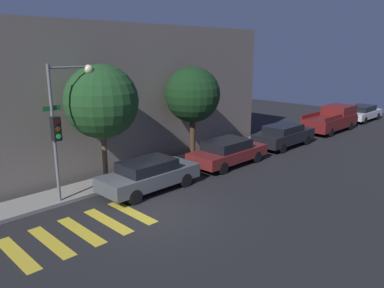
{
  "coord_description": "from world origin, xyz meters",
  "views": [
    {
      "loc": [
        -8.03,
        -9.91,
        5.88
      ],
      "look_at": [
        4.0,
        2.1,
        1.6
      ],
      "focal_mm": 35.0,
      "sensor_mm": 36.0,
      "label": 1
    }
  ],
  "objects_px": {
    "sedan_far_end": "(284,135)",
    "tree_midblock": "(193,95)",
    "sedan_near_corner": "(149,174)",
    "pickup_truck": "(332,119)",
    "traffic_light_pole": "(63,115)",
    "tree_near_corner": "(102,102)",
    "sedan_middle": "(228,152)",
    "sedan_tail_of_row": "(362,113)"
  },
  "relations": [
    {
      "from": "sedan_far_end",
      "to": "pickup_truck",
      "type": "relative_size",
      "value": 0.86
    },
    {
      "from": "sedan_near_corner",
      "to": "sedan_middle",
      "type": "height_order",
      "value": "sedan_near_corner"
    },
    {
      "from": "pickup_truck",
      "to": "traffic_light_pole",
      "type": "bearing_deg",
      "value": 176.43
    },
    {
      "from": "sedan_near_corner",
      "to": "sedan_far_end",
      "type": "relative_size",
      "value": 0.97
    },
    {
      "from": "sedan_near_corner",
      "to": "pickup_truck",
      "type": "distance_m",
      "value": 17.35
    },
    {
      "from": "sedan_near_corner",
      "to": "tree_midblock",
      "type": "height_order",
      "value": "tree_midblock"
    },
    {
      "from": "sedan_near_corner",
      "to": "sedan_middle",
      "type": "distance_m",
      "value": 5.26
    },
    {
      "from": "sedan_near_corner",
      "to": "tree_midblock",
      "type": "xyz_separation_m",
      "value": [
        4.42,
        1.77,
        2.88
      ]
    },
    {
      "from": "sedan_far_end",
      "to": "tree_near_corner",
      "type": "height_order",
      "value": "tree_near_corner"
    },
    {
      "from": "sedan_near_corner",
      "to": "tree_near_corner",
      "type": "height_order",
      "value": "tree_near_corner"
    },
    {
      "from": "traffic_light_pole",
      "to": "tree_near_corner",
      "type": "bearing_deg",
      "value": 14.1
    },
    {
      "from": "sedan_tail_of_row",
      "to": "tree_near_corner",
      "type": "relative_size",
      "value": 0.85
    },
    {
      "from": "sedan_middle",
      "to": "tree_near_corner",
      "type": "distance_m",
      "value": 7.19
    },
    {
      "from": "sedan_middle",
      "to": "sedan_tail_of_row",
      "type": "xyz_separation_m",
      "value": [
        17.88,
        0.0,
        -0.02
      ]
    },
    {
      "from": "tree_near_corner",
      "to": "tree_midblock",
      "type": "height_order",
      "value": "tree_near_corner"
    },
    {
      "from": "pickup_truck",
      "to": "tree_midblock",
      "type": "height_order",
      "value": "tree_midblock"
    },
    {
      "from": "sedan_far_end",
      "to": "tree_midblock",
      "type": "xyz_separation_m",
      "value": [
        -6.27,
        1.77,
        2.86
      ]
    },
    {
      "from": "sedan_near_corner",
      "to": "sedan_middle",
      "type": "xyz_separation_m",
      "value": [
        5.26,
        0.0,
        -0.01
      ]
    },
    {
      "from": "pickup_truck",
      "to": "tree_midblock",
      "type": "bearing_deg",
      "value": 172.21
    },
    {
      "from": "pickup_truck",
      "to": "tree_near_corner",
      "type": "xyz_separation_m",
      "value": [
        -18.37,
        1.77,
        2.87
      ]
    },
    {
      "from": "pickup_truck",
      "to": "tree_near_corner",
      "type": "distance_m",
      "value": 18.68
    },
    {
      "from": "traffic_light_pole",
      "to": "sedan_middle",
      "type": "xyz_separation_m",
      "value": [
        8.27,
        -1.27,
        -2.78
      ]
    },
    {
      "from": "sedan_middle",
      "to": "sedan_tail_of_row",
      "type": "distance_m",
      "value": 17.88
    },
    {
      "from": "sedan_tail_of_row",
      "to": "tree_midblock",
      "type": "distance_m",
      "value": 19.03
    },
    {
      "from": "traffic_light_pole",
      "to": "pickup_truck",
      "type": "bearing_deg",
      "value": -3.57
    },
    {
      "from": "sedan_middle",
      "to": "tree_near_corner",
      "type": "relative_size",
      "value": 0.85
    },
    {
      "from": "traffic_light_pole",
      "to": "sedan_near_corner",
      "type": "bearing_deg",
      "value": -22.87
    },
    {
      "from": "traffic_light_pole",
      "to": "sedan_far_end",
      "type": "height_order",
      "value": "traffic_light_pole"
    },
    {
      "from": "sedan_far_end",
      "to": "tree_near_corner",
      "type": "distance_m",
      "value": 12.22
    },
    {
      "from": "traffic_light_pole",
      "to": "sedan_near_corner",
      "type": "distance_m",
      "value": 4.28
    },
    {
      "from": "sedan_middle",
      "to": "tree_midblock",
      "type": "height_order",
      "value": "tree_midblock"
    },
    {
      "from": "pickup_truck",
      "to": "sedan_near_corner",
      "type": "bearing_deg",
      "value": 180.0
    },
    {
      "from": "traffic_light_pole",
      "to": "tree_near_corner",
      "type": "relative_size",
      "value": 1.01
    },
    {
      "from": "sedan_far_end",
      "to": "sedan_tail_of_row",
      "type": "relative_size",
      "value": 1.0
    },
    {
      "from": "sedan_near_corner",
      "to": "sedan_far_end",
      "type": "distance_m",
      "value": 10.69
    },
    {
      "from": "pickup_truck",
      "to": "sedan_tail_of_row",
      "type": "xyz_separation_m",
      "value": [
        5.79,
        0.0,
        -0.19
      ]
    },
    {
      "from": "traffic_light_pole",
      "to": "sedan_far_end",
      "type": "distance_m",
      "value": 14.03
    },
    {
      "from": "sedan_tail_of_row",
      "to": "tree_near_corner",
      "type": "height_order",
      "value": "tree_near_corner"
    },
    {
      "from": "tree_midblock",
      "to": "sedan_near_corner",
      "type": "bearing_deg",
      "value": -158.16
    },
    {
      "from": "sedan_near_corner",
      "to": "tree_near_corner",
      "type": "relative_size",
      "value": 0.83
    },
    {
      "from": "sedan_middle",
      "to": "tree_midblock",
      "type": "xyz_separation_m",
      "value": [
        -0.84,
        1.77,
        2.88
      ]
    },
    {
      "from": "sedan_near_corner",
      "to": "pickup_truck",
      "type": "relative_size",
      "value": 0.84
    }
  ]
}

